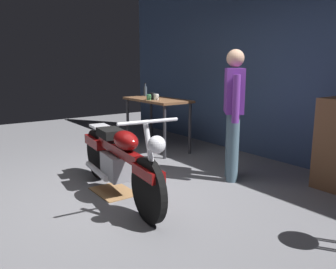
# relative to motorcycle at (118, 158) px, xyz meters

# --- Properties ---
(ground_plane) EXTENTS (12.00, 12.00, 0.00)m
(ground_plane) POSITION_rel_motorcycle_xyz_m (0.08, -0.04, -0.45)
(ground_plane) COLOR slate
(back_wall) EXTENTS (8.00, 0.12, 3.10)m
(back_wall) POSITION_rel_motorcycle_xyz_m (0.08, 2.76, 1.10)
(back_wall) COLOR #384C70
(back_wall) RESTS_ON ground_plane
(workbench) EXTENTS (1.30, 0.64, 0.90)m
(workbench) POSITION_rel_motorcycle_xyz_m (-1.58, 1.61, 0.34)
(workbench) COLOR brown
(workbench) RESTS_ON ground_plane
(motorcycle) EXTENTS (2.18, 0.60, 1.00)m
(motorcycle) POSITION_rel_motorcycle_xyz_m (0.00, 0.00, 0.00)
(motorcycle) COLOR black
(motorcycle) RESTS_ON ground_plane
(person_standing) EXTENTS (0.45, 0.41, 1.67)m
(person_standing) POSITION_rel_motorcycle_xyz_m (0.33, 1.49, 0.48)
(person_standing) COLOR slate
(person_standing) RESTS_ON ground_plane
(drip_tray) EXTENTS (0.56, 0.40, 0.01)m
(drip_tray) POSITION_rel_motorcycle_xyz_m (-0.15, 0.00, -0.44)
(drip_tray) COLOR olive
(drip_tray) RESTS_ON ground_plane
(storage_bin) EXTENTS (0.44, 0.32, 0.34)m
(storage_bin) POSITION_rel_motorcycle_xyz_m (-1.73, 0.86, -0.28)
(storage_bin) COLOR gray
(storage_bin) RESTS_ON ground_plane
(mug_green_speckled) EXTENTS (0.11, 0.07, 0.09)m
(mug_green_speckled) POSITION_rel_motorcycle_xyz_m (-1.47, 1.37, 0.50)
(mug_green_speckled) COLOR #3D7F4C
(mug_green_speckled) RESTS_ON workbench
(mug_black_matte) EXTENTS (0.12, 0.08, 0.11)m
(mug_black_matte) POSITION_rel_motorcycle_xyz_m (-1.54, 1.49, 0.51)
(mug_black_matte) COLOR black
(mug_black_matte) RESTS_ON workbench
(mug_white_ceramic) EXTENTS (0.12, 0.08, 0.10)m
(mug_white_ceramic) POSITION_rel_motorcycle_xyz_m (-1.41, 1.48, 0.50)
(mug_white_ceramic) COLOR white
(mug_white_ceramic) RESTS_ON workbench
(bottle) EXTENTS (0.06, 0.06, 0.24)m
(bottle) POSITION_rel_motorcycle_xyz_m (-2.12, 1.71, 0.55)
(bottle) COLOR #3F4C59
(bottle) RESTS_ON workbench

